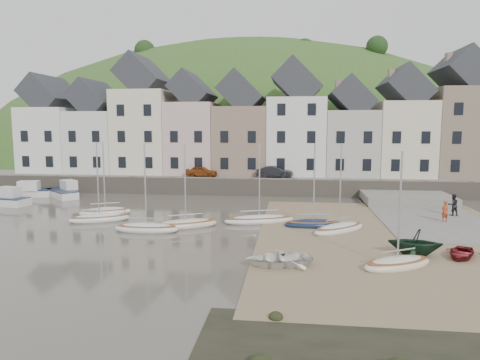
# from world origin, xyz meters

# --- Properties ---
(ground) EXTENTS (160.00, 160.00, 0.00)m
(ground) POSITION_xyz_m (0.00, 0.00, 0.00)
(ground) COLOR #4B463B
(ground) RESTS_ON ground
(quay_land) EXTENTS (90.00, 30.00, 1.50)m
(quay_land) POSITION_xyz_m (0.00, 32.00, 0.75)
(quay_land) COLOR #305220
(quay_land) RESTS_ON ground
(quay_street) EXTENTS (70.00, 7.00, 0.10)m
(quay_street) POSITION_xyz_m (0.00, 20.50, 1.55)
(quay_street) COLOR slate
(quay_street) RESTS_ON quay_land
(seawall) EXTENTS (70.00, 1.20, 1.80)m
(seawall) POSITION_xyz_m (0.00, 17.00, 0.90)
(seawall) COLOR slate
(seawall) RESTS_ON ground
(beach) EXTENTS (18.00, 26.00, 0.06)m
(beach) POSITION_xyz_m (11.00, 0.00, 0.03)
(beach) COLOR #80694E
(beach) RESTS_ON ground
(slipway) EXTENTS (8.00, 18.00, 0.12)m
(slipway) POSITION_xyz_m (15.00, 8.00, 0.06)
(slipway) COLOR slate
(slipway) RESTS_ON ground
(hillside) EXTENTS (134.40, 84.00, 84.00)m
(hillside) POSITION_xyz_m (-5.00, 60.00, -17.99)
(hillside) COLOR #305220
(hillside) RESTS_ON ground
(townhouse_terrace) EXTENTS (61.05, 8.00, 13.93)m
(townhouse_terrace) POSITION_xyz_m (1.76, 24.00, 7.32)
(townhouse_terrace) COLOR silver
(townhouse_terrace) RESTS_ON quay_land
(sailboat_0) EXTENTS (4.44, 3.08, 6.32)m
(sailboat_0) POSITION_xyz_m (-11.22, 5.46, 0.26)
(sailboat_0) COLOR silver
(sailboat_0) RESTS_ON ground
(sailboat_1) EXTENTS (4.75, 3.32, 6.32)m
(sailboat_1) POSITION_xyz_m (-10.58, 2.91, 0.26)
(sailboat_1) COLOR silver
(sailboat_1) RESTS_ON ground
(sailboat_2) EXTENTS (4.90, 3.56, 6.32)m
(sailboat_2) POSITION_xyz_m (-3.46, 1.73, 0.26)
(sailboat_2) COLOR beige
(sailboat_2) RESTS_ON ground
(sailboat_3) EXTENTS (4.61, 1.60, 6.32)m
(sailboat_3) POSITION_xyz_m (-5.89, 0.19, 0.26)
(sailboat_3) COLOR silver
(sailboat_3) RESTS_ON ground
(sailboat_4) EXTENTS (5.63, 3.10, 6.32)m
(sailboat_4) POSITION_xyz_m (1.73, 3.87, 0.26)
(sailboat_4) COLOR silver
(sailboat_4) RESTS_ON ground
(sailboat_5) EXTENTS (4.37, 2.01, 6.32)m
(sailboat_5) POSITION_xyz_m (5.75, 2.90, 0.26)
(sailboat_5) COLOR #131E3B
(sailboat_5) RESTS_ON ground
(sailboat_6) EXTENTS (4.46, 4.25, 6.32)m
(sailboat_6) POSITION_xyz_m (7.47, 1.68, 0.26)
(sailboat_6) COLOR silver
(sailboat_6) RESTS_ON ground
(sailboat_7) EXTENTS (4.31, 3.29, 6.32)m
(sailboat_7) POSITION_xyz_m (9.66, -5.87, 0.27)
(sailboat_7) COLOR beige
(sailboat_7) RESTS_ON ground
(motorboat_0) EXTENTS (5.84, 3.07, 1.70)m
(motorboat_0) POSITION_xyz_m (-23.34, 13.06, 0.58)
(motorboat_0) COLOR silver
(motorboat_0) RESTS_ON ground
(motorboat_1) EXTENTS (5.76, 2.58, 1.70)m
(motorboat_1) POSITION_xyz_m (-22.58, 8.48, 0.58)
(motorboat_1) COLOR silver
(motorboat_1) RESTS_ON ground
(motorboat_2) EXTENTS (5.30, 4.99, 1.70)m
(motorboat_2) POSITION_xyz_m (-19.47, 13.62, 0.58)
(motorboat_2) COLOR silver
(motorboat_2) RESTS_ON ground
(rowboat_white) EXTENTS (4.00, 3.25, 0.73)m
(rowboat_white) POSITION_xyz_m (3.50, -6.29, 0.42)
(rowboat_white) COLOR white
(rowboat_white) RESTS_ON beach
(rowboat_green) EXTENTS (3.25, 2.92, 1.53)m
(rowboat_green) POSITION_xyz_m (11.13, -3.58, 0.83)
(rowboat_green) COLOR black
(rowboat_green) RESTS_ON beach
(rowboat_red) EXTENTS (2.92, 3.23, 0.55)m
(rowboat_red) POSITION_xyz_m (13.56, -3.76, 0.33)
(rowboat_red) COLOR maroon
(rowboat_red) RESTS_ON beach
(person_red) EXTENTS (0.68, 0.57, 1.60)m
(person_red) POSITION_xyz_m (15.71, 5.51, 0.92)
(person_red) COLOR #9E3A1C
(person_red) RESTS_ON slipway
(person_dark) EXTENTS (0.97, 0.83, 1.74)m
(person_dark) POSITION_xyz_m (17.13, 7.91, 0.99)
(person_dark) COLOR black
(person_dark) RESTS_ON slipway
(car_left) EXTENTS (3.64, 1.63, 1.21)m
(car_left) POSITION_xyz_m (-5.99, 19.50, 2.21)
(car_left) COLOR brown
(car_left) RESTS_ON quay_street
(car_right) EXTENTS (4.09, 1.95, 1.30)m
(car_right) POSITION_xyz_m (2.26, 19.50, 2.25)
(car_right) COLOR black
(car_right) RESTS_ON quay_street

